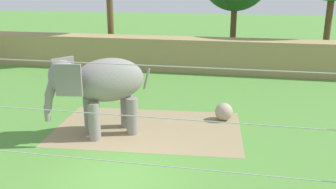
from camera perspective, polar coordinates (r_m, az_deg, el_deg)
ground_plane at (r=11.01m, az=-7.69°, el=-12.27°), size 120.00×120.00×0.00m
dirt_patch at (r=14.21m, az=-3.05°, el=-5.21°), size 7.29×4.82×0.01m
embankment_wall at (r=23.55m, az=3.12°, el=6.22°), size 36.00×1.80×2.03m
elephant at (r=13.29m, az=-10.26°, el=1.57°), size 3.45×2.88×2.86m
enrichment_ball at (r=15.08m, az=8.60°, el=-2.63°), size 0.71×0.71×0.71m
cable_fence at (r=8.10m, az=-13.84°, el=-7.88°), size 11.65×0.24×3.99m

